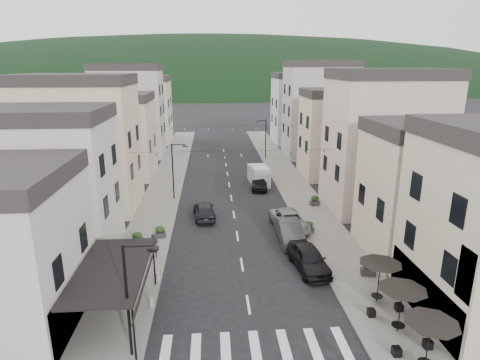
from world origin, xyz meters
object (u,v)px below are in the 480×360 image
at_px(parked_car_a, 309,258).
at_px(parked_car_e, 204,210).
at_px(parked_car_d, 259,183).
at_px(pedestrian_b, 110,254).
at_px(parked_car_c, 289,221).
at_px(delivery_van, 259,175).
at_px(parked_car_b, 290,231).
at_px(pedestrian_a, 154,246).

height_order(parked_car_a, parked_car_e, parked_car_a).
bearing_deg(parked_car_a, parked_car_e, 118.60).
height_order(parked_car_d, pedestrian_b, pedestrian_b).
distance_m(parked_car_c, pedestrian_b, 15.09).
bearing_deg(pedestrian_b, parked_car_e, 66.16).
xyz_separation_m(parked_car_e, delivery_van, (6.37, 10.86, 0.32)).
distance_m(parked_car_c, delivery_van, 14.03).
height_order(parked_car_a, parked_car_b, parked_car_b).
relative_size(parked_car_b, parked_car_e, 1.11).
xyz_separation_m(parked_car_e, pedestrian_a, (-3.58, -7.84, 0.23)).
distance_m(parked_car_e, delivery_van, 12.59).
distance_m(parked_car_b, pedestrian_b, 13.84).
distance_m(parked_car_b, parked_car_d, 14.44).
bearing_deg(parked_car_b, pedestrian_b, -165.28).
distance_m(parked_car_d, pedestrian_a, 19.35).
relative_size(delivery_van, pedestrian_a, 2.73).
bearing_deg(parked_car_c, parked_car_e, 150.69).
distance_m(parked_car_e, pedestrian_a, 8.62).
bearing_deg(parked_car_c, parked_car_a, -96.35).
xyz_separation_m(parked_car_d, delivery_van, (0.14, 2.02, 0.46)).
bearing_deg(parked_car_e, parked_car_b, 135.57).
bearing_deg(pedestrian_b, delivery_van, 68.45).
bearing_deg(parked_car_b, pedestrian_a, -168.47).
bearing_deg(delivery_van, parked_car_c, -91.56).
xyz_separation_m(parked_car_b, pedestrian_a, (-10.53, -2.26, 0.17)).
bearing_deg(delivery_van, pedestrian_a, -123.79).
relative_size(parked_car_c, parked_car_e, 1.20).
height_order(parked_car_b, delivery_van, delivery_van).
relative_size(parked_car_d, parked_car_e, 0.96).
relative_size(parked_car_e, pedestrian_b, 2.33).
distance_m(delivery_van, pedestrian_a, 21.18).
xyz_separation_m(parked_car_b, parked_car_e, (-6.95, 5.58, -0.05)).
xyz_separation_m(parked_car_a, parked_car_d, (-1.18, 19.13, -0.19)).
height_order(parked_car_d, pedestrian_a, pedestrian_a).
height_order(parked_car_c, pedestrian_b, pedestrian_b).
height_order(delivery_van, pedestrian_a, delivery_van).
height_order(parked_car_a, pedestrian_b, pedestrian_b).
relative_size(parked_car_b, parked_car_c, 0.92).
bearing_deg(pedestrian_b, parked_car_d, 65.95).
height_order(parked_car_e, delivery_van, delivery_van).
relative_size(parked_car_e, pedestrian_a, 2.58).
distance_m(parked_car_a, parked_car_c, 7.16).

